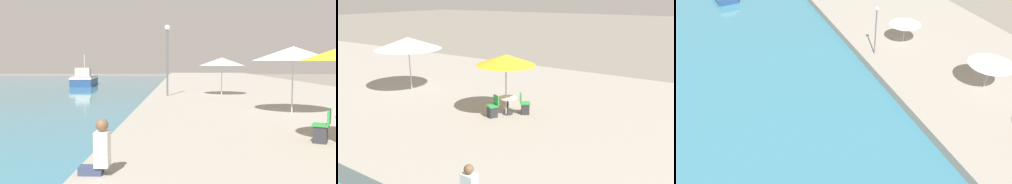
{
  "view_description": "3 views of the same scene",
  "coord_description": "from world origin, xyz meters",
  "views": [
    {
      "loc": [
        2.05,
        -0.93,
        2.87
      ],
      "look_at": [
        1.5,
        15.96,
        1.57
      ],
      "focal_mm": 40.0,
      "sensor_mm": 36.0,
      "label": 1
    },
    {
      "loc": [
        -4.72,
        1.47,
        5.65
      ],
      "look_at": [
        6.32,
        8.62,
        1.77
      ],
      "focal_mm": 35.0,
      "sensor_mm": 36.0,
      "label": 2
    },
    {
      "loc": [
        -11.57,
        -0.25,
        15.99
      ],
      "look_at": [
        -4.0,
        18.0,
        1.37
      ],
      "focal_mm": 35.0,
      "sensor_mm": 36.0,
      "label": 3
    }
  ],
  "objects": [
    {
      "name": "fishing_boat_mid",
      "position": [
        -10.21,
        46.66,
        0.83
      ],
      "size": [
        3.58,
        8.81,
        3.97
      ],
      "rotation": [
        0.0,
        0.0,
        0.12
      ],
      "color": "navy",
      "rests_on": "water_basin"
    },
    {
      "name": "person_at_quay",
      "position": [
        0.54,
        5.96,
        1.24
      ],
      "size": [
        0.57,
        0.36,
        1.07
      ],
      "color": "#333D5B",
      "rests_on": "quay_promenade"
    },
    {
      "name": "cafe_umbrella_white",
      "position": [
        6.8,
        15.02,
        3.27
      ],
      "size": [
        3.43,
        3.43,
        2.81
      ],
      "color": "#B7B7B7",
      "rests_on": "quay_promenade"
    },
    {
      "name": "cafe_umbrella_striped",
      "position": [
        4.83,
        24.14,
        2.97
      ],
      "size": [
        3.01,
        3.01,
        2.47
      ],
      "color": "#B7B7B7",
      "rests_on": "quay_promenade"
    },
    {
      "name": "lamppost",
      "position": [
        1.22,
        23.24,
        3.86
      ],
      "size": [
        0.36,
        0.36,
        4.56
      ],
      "color": "#565B60",
      "rests_on": "quay_promenade"
    },
    {
      "name": "cafe_chair_right",
      "position": [
        5.78,
        8.93,
        1.09
      ],
      "size": [
        0.56,
        0.55,
        0.91
      ],
      "rotation": [
        0.0,
        0.0,
        1.1
      ],
      "color": "#2D2D33",
      "rests_on": "quay_promenade"
    },
    {
      "name": "quay_promenade",
      "position": [
        8.0,
        37.0,
        0.38
      ],
      "size": [
        16.0,
        90.0,
        0.77
      ],
      "color": "gray",
      "rests_on": "ground_plane"
    }
  ]
}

